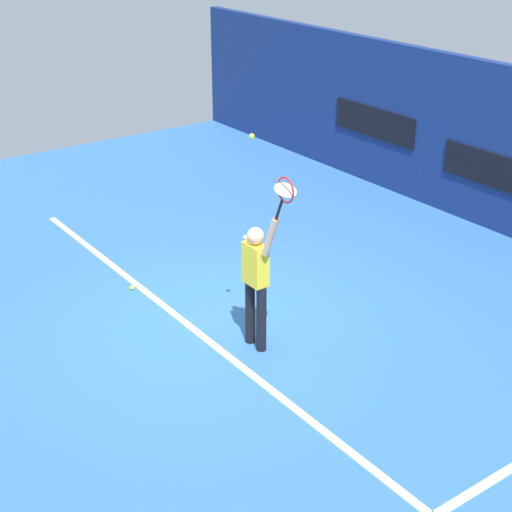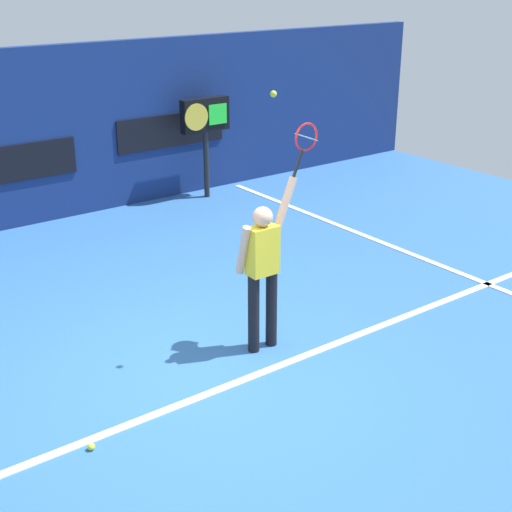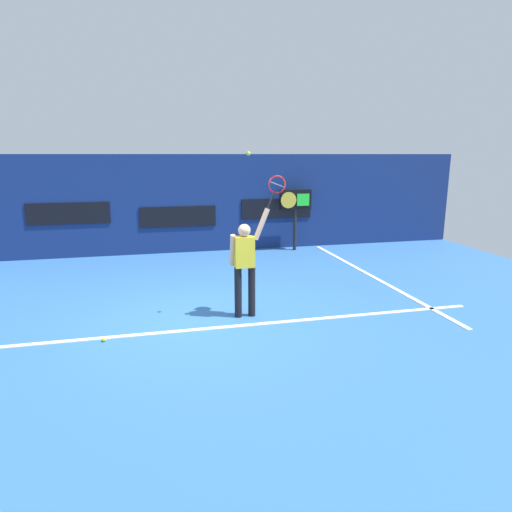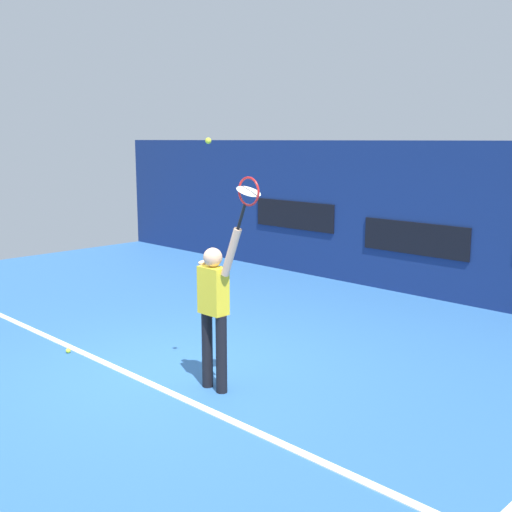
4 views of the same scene
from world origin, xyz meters
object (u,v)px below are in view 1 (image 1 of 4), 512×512
(tennis_player, at_px, (256,277))
(spare_ball, at_px, (132,288))
(tennis_racket, at_px, (285,192))
(tennis_ball, at_px, (252,136))

(tennis_player, distance_m, spare_ball, 2.65)
(tennis_racket, bearing_deg, spare_ball, -168.81)
(tennis_player, relative_size, spare_ball, 28.89)
(tennis_player, height_order, spare_ball, tennis_player)
(tennis_racket, distance_m, spare_ball, 3.79)
(tennis_player, xyz_separation_m, tennis_ball, (0.05, -0.10, 1.87))
(tennis_racket, xyz_separation_m, spare_ball, (-2.95, -0.58, -2.29))
(tennis_player, height_order, tennis_ball, tennis_ball)
(tennis_racket, height_order, spare_ball, tennis_racket)
(tennis_player, xyz_separation_m, tennis_racket, (0.56, -0.00, 1.32))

